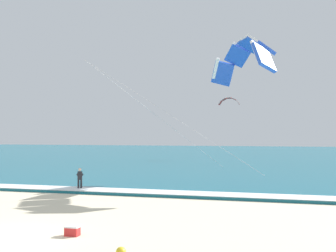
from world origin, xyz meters
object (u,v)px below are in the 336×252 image
object	(u,v)px
kite_distant	(229,100)
cooler_box	(72,231)
kitesurfer	(80,178)
kite_primary	(245,55)
surfboard	(80,191)
beach_ball	(121,252)

from	to	relation	value
kite_distant	cooler_box	world-z (taller)	kite_distant
kitesurfer	kite_distant	xyz separation A→B (m)	(5.90, 41.80, 9.01)
kite_primary	cooler_box	distance (m)	22.00
kite_primary	cooler_box	bearing A→B (deg)	-106.43
surfboard	kitesurfer	bearing A→B (deg)	116.55
cooler_box	beach_ball	bearing A→B (deg)	-36.37
surfboard	beach_ball	xyz separation A→B (m)	(8.95, -14.30, 0.15)
kitesurfer	kite_primary	size ratio (longest dim) A/B	0.12
surfboard	kite_primary	bearing A→B (deg)	29.64
kite_primary	kite_distant	world-z (taller)	kite_primary
kite_distant	cooler_box	distance (m)	54.77
kite_primary	kitesurfer	bearing A→B (deg)	-150.44
kitesurfer	cooler_box	xyz separation A→B (m)	(5.96, -12.10, -0.74)
beach_ball	kite_distant	bearing A→B (deg)	93.12
kite_primary	cooler_box	size ratio (longest dim) A/B	23.80
kite_distant	beach_ball	distance (m)	57.04
cooler_box	beach_ball	xyz separation A→B (m)	(3.00, -2.21, -0.03)
kitesurfer	beach_ball	size ratio (longest dim) A/B	4.83
kitesurfer	surfboard	bearing A→B (deg)	-63.45
surfboard	cooler_box	distance (m)	13.47
surfboard	kite_primary	world-z (taller)	kite_primary
kitesurfer	cooler_box	world-z (taller)	kitesurfer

